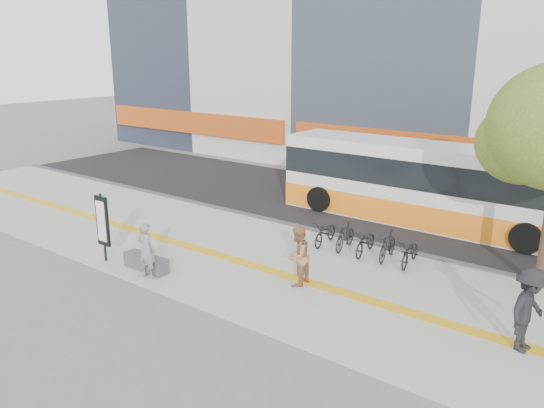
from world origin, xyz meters
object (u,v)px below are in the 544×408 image
Objects in this scene: seated_woman at (147,250)px; signboard at (102,222)px; pedestrian_dark at (529,310)px; bus at (425,186)px; bench at (146,263)px; pedestrian_tan at (298,256)px.

signboard is at bearing -9.82° from seated_woman.
signboard reaches higher than pedestrian_dark.
bus is 5.90× the size of pedestrian_dark.
pedestrian_tan is at bearing 23.79° from bench.
signboard is 12.09m from pedestrian_dark.
signboard is at bearing -72.73° from pedestrian_tan.
pedestrian_dark is (5.43, -7.64, -0.44)m from bus.
signboard is 2.12m from seated_woman.
bench is at bearing -69.38° from pedestrian_tan.
bench is at bearing 10.81° from signboard.
pedestrian_dark is (5.98, 0.18, 0.11)m from pedestrian_tan.
signboard reaches higher than pedestrian_tan.
seated_woman is at bearing -35.02° from bench.
bench is 10.90m from bus.
signboard is 1.31× the size of seated_woman.
bench is 0.82× the size of pedestrian_dark.
signboard is 1.13× the size of pedestrian_dark.
pedestrian_dark reaches higher than seated_woman.
pedestrian_dark is (11.86, 2.37, -0.32)m from signboard.
bus reaches higher than seated_woman.
pedestrian_dark reaches higher than bench.
pedestrian_dark is at bearing 11.30° from signboard.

